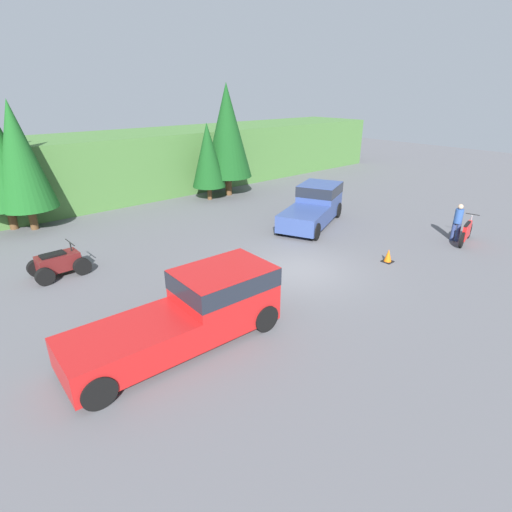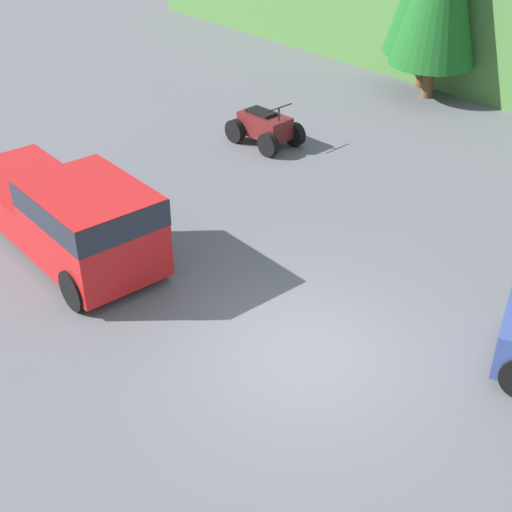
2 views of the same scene
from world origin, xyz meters
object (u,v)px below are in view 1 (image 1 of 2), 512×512
rider_person (458,221)px  pickup_truck_red (196,308)px  quad_atv (59,264)px  dirt_bike (466,232)px  pickup_truck_second (315,204)px  traffic_cone (388,256)px

rider_person → pickup_truck_red: bearing=161.5°
quad_atv → pickup_truck_red: bearing=-78.2°
dirt_bike → rider_person: (-0.10, 0.44, 0.46)m
pickup_truck_second → traffic_cone: 5.82m
rider_person → pickup_truck_second: bearing=101.6°
rider_person → quad_atv: bearing=138.3°
pickup_truck_red → traffic_cone: (8.94, -0.51, -0.75)m
quad_atv → pickup_truck_second: bearing=-10.7°
quad_atv → traffic_cone: quad_atv is taller
rider_person → traffic_cone: size_ratio=3.20×
pickup_truck_second → traffic_cone: bearing=-130.6°
pickup_truck_second → traffic_cone: size_ratio=9.81×
pickup_truck_red → dirt_bike: size_ratio=2.66×
traffic_cone → pickup_truck_second: bearing=73.3°
pickup_truck_red → traffic_cone: size_ratio=10.89×
pickup_truck_red → quad_atv: pickup_truck_red is taller
dirt_bike → quad_atv: 17.51m
pickup_truck_red → pickup_truck_second: same height
quad_atv → traffic_cone: (10.61, -7.47, -0.23)m
pickup_truck_red → dirt_bike: 13.70m
rider_person → dirt_bike: bearing=-90.8°
dirt_bike → rider_person: rider_person is taller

